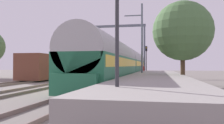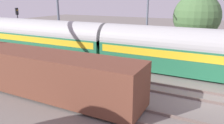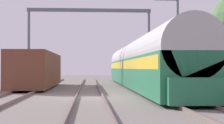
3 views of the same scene
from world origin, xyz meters
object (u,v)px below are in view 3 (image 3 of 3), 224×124
(freight_car, at_px, (37,70))
(person_crossing, at_px, (152,74))
(railway_signal_far, at_px, (139,55))
(passenger_train, at_px, (140,64))
(catenary_gantry, at_px, (89,29))

(freight_car, relative_size, person_crossing, 7.51)
(person_crossing, distance_m, railway_signal_far, 9.28)
(passenger_train, bearing_deg, railway_signal_far, 82.44)
(railway_signal_far, relative_size, catenary_gantry, 0.39)
(person_crossing, distance_m, catenary_gantry, 8.03)
(passenger_train, bearing_deg, catenary_gantry, 119.63)
(person_crossing, relative_size, catenary_gantry, 0.13)
(passenger_train, xyz_separation_m, catenary_gantry, (-4.27, 7.51, 3.69))
(passenger_train, distance_m, catenary_gantry, 9.39)
(freight_car, distance_m, railway_signal_far, 18.23)
(freight_car, distance_m, catenary_gantry, 9.89)
(railway_signal_far, bearing_deg, passenger_train, -97.56)
(passenger_train, relative_size, freight_car, 2.53)
(freight_car, bearing_deg, passenger_train, 2.48)
(person_crossing, xyz_separation_m, catenary_gantry, (-6.23, 2.06, 4.64))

